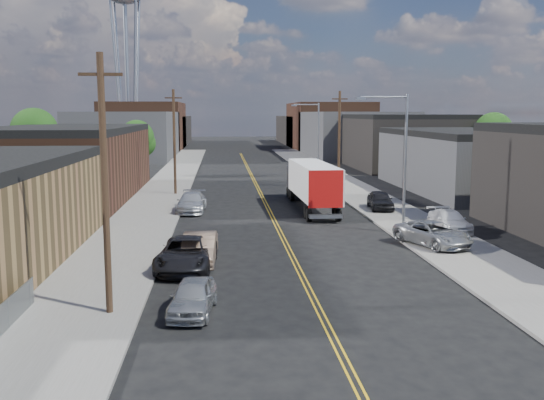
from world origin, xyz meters
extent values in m
plane|color=black|center=(0.00, 60.00, 0.00)|extent=(260.00, 260.00, 0.00)
cube|color=gold|center=(0.00, 45.00, 0.01)|extent=(0.32, 120.00, 0.01)
cube|color=slate|center=(-9.50, 45.00, 0.07)|extent=(5.00, 140.00, 0.15)
cube|color=slate|center=(9.50, 45.00, 0.07)|extent=(5.00, 140.00, 0.15)
cube|color=#45291B|center=(-18.00, 44.00, 3.00)|extent=(12.00, 26.00, 6.00)
cube|color=black|center=(-18.00, 44.00, 6.30)|extent=(12.00, 26.00, 0.60)
cube|color=#3B3B3E|center=(22.00, 46.00, 2.75)|extent=(14.00, 24.00, 5.50)
cube|color=black|center=(22.00, 46.00, 5.80)|extent=(14.00, 24.00, 0.60)
cube|color=black|center=(22.00, 72.00, 3.50)|extent=(14.00, 22.00, 7.00)
cube|color=black|center=(22.00, 72.00, 7.30)|extent=(14.00, 22.00, 0.60)
cube|color=#3B3B3E|center=(-20.00, 95.00, 4.00)|extent=(16.00, 30.00, 8.00)
cube|color=#3B3B3E|center=(20.00, 95.00, 4.00)|extent=(16.00, 30.00, 8.00)
cube|color=#45291B|center=(-20.00, 120.00, 5.00)|extent=(16.00, 26.00, 10.00)
cube|color=#45291B|center=(20.00, 120.00, 5.00)|extent=(16.00, 26.00, 10.00)
cube|color=black|center=(-20.00, 140.00, 3.50)|extent=(16.00, 40.00, 7.00)
cube|color=black|center=(20.00, 140.00, 3.50)|extent=(16.00, 40.00, 7.00)
cylinder|color=gray|center=(-22.00, 110.00, 15.00)|extent=(0.80, 0.80, 30.00)
cylinder|color=gray|center=(-23.76, 108.24, 15.00)|extent=(1.94, 1.94, 29.98)
cylinder|color=gray|center=(-20.24, 108.24, 15.00)|extent=(1.94, 1.94, 29.98)
cylinder|color=gray|center=(-23.76, 111.76, 15.00)|extent=(1.94, 1.94, 29.98)
cylinder|color=gray|center=(-20.24, 111.76, 15.00)|extent=(1.94, 1.94, 29.98)
cylinder|color=gray|center=(8.00, 25.00, 4.50)|extent=(0.18, 0.18, 9.00)
cylinder|color=gray|center=(6.50, 25.00, 8.80)|extent=(3.00, 0.12, 0.12)
cube|color=gray|center=(5.00, 25.00, 8.70)|extent=(0.60, 0.25, 0.18)
cylinder|color=gray|center=(8.00, 60.00, 4.50)|extent=(0.18, 0.18, 9.00)
cylinder|color=gray|center=(6.50, 60.00, 8.80)|extent=(3.00, 0.12, 0.12)
cube|color=gray|center=(5.00, 60.00, 8.70)|extent=(0.60, 0.25, 0.18)
cylinder|color=black|center=(-8.20, 10.00, 5.00)|extent=(0.26, 0.26, 10.00)
cube|color=black|center=(-8.20, 10.00, 9.20)|extent=(1.60, 0.12, 0.12)
cylinder|color=black|center=(-8.20, 45.00, 5.00)|extent=(0.26, 0.26, 10.00)
cube|color=black|center=(-8.20, 45.00, 9.20)|extent=(1.60, 0.12, 0.12)
cylinder|color=black|center=(8.20, 48.00, 5.00)|extent=(0.26, 0.26, 10.00)
cube|color=black|center=(8.20, 48.00, 9.20)|extent=(1.60, 0.12, 0.12)
cylinder|color=black|center=(-24.00, 55.00, 2.25)|extent=(0.36, 0.36, 4.50)
sphere|color=#193B10|center=(-24.00, 55.00, 5.85)|extent=(5.04, 5.04, 5.04)
sphere|color=#193B10|center=(-23.40, 55.30, 4.95)|extent=(3.96, 3.96, 3.96)
sphere|color=#193B10|center=(-24.50, 54.60, 5.22)|extent=(3.60, 3.60, 3.60)
cylinder|color=black|center=(-14.00, 62.00, 1.88)|extent=(0.36, 0.36, 3.75)
sphere|color=#193B10|center=(-14.00, 62.00, 4.88)|extent=(4.20, 4.20, 4.20)
sphere|color=#193B10|center=(-13.40, 62.30, 4.12)|extent=(3.30, 3.30, 3.30)
sphere|color=#193B10|center=(-14.50, 61.60, 4.35)|extent=(3.00, 3.00, 3.00)
cylinder|color=black|center=(30.00, 60.00, 2.12)|extent=(0.36, 0.36, 4.25)
sphere|color=#193B10|center=(30.00, 60.00, 5.53)|extent=(4.76, 4.76, 4.76)
sphere|color=#193B10|center=(30.60, 60.30, 4.68)|extent=(3.74, 3.74, 3.74)
sphere|color=#193B10|center=(29.50, 59.60, 4.93)|extent=(3.40, 3.40, 3.40)
cube|color=silver|center=(3.54, 34.58, 2.47)|extent=(2.75, 11.44, 2.66)
cube|color=#B40F0D|center=(3.54, 28.88, 2.47)|extent=(2.49, 0.18, 2.68)
cube|color=gray|center=(3.54, 28.88, 0.52)|extent=(2.36, 0.66, 0.25)
cube|color=black|center=(3.54, 41.60, 1.47)|extent=(2.45, 3.09, 2.94)
cylinder|color=black|center=(3.54, 30.28, 0.47)|extent=(2.49, 1.01, 0.95)
cylinder|color=black|center=(3.54, 41.60, 0.47)|extent=(2.40, 1.01, 0.95)
imported|color=#A8ACAD|center=(-5.00, 10.00, 0.68)|extent=(2.06, 4.15, 1.36)
imported|color=#7A6250|center=(-5.00, 18.00, 0.79)|extent=(1.90, 4.87, 1.58)
imported|color=black|center=(-5.62, 16.87, 0.80)|extent=(3.17, 5.97, 1.60)
imported|color=silver|center=(-6.20, 34.76, 0.77)|extent=(2.43, 5.43, 1.55)
imported|color=#A9ACAF|center=(8.41, 20.57, 0.85)|extent=(4.07, 5.57, 1.41)
imported|color=silver|center=(11.00, 24.76, 0.82)|extent=(1.91, 4.61, 1.33)
imported|color=black|center=(8.85, 34.00, 0.89)|extent=(2.14, 4.47, 1.47)
camera|label=1|loc=(-3.84, -13.05, 7.80)|focal=40.00mm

